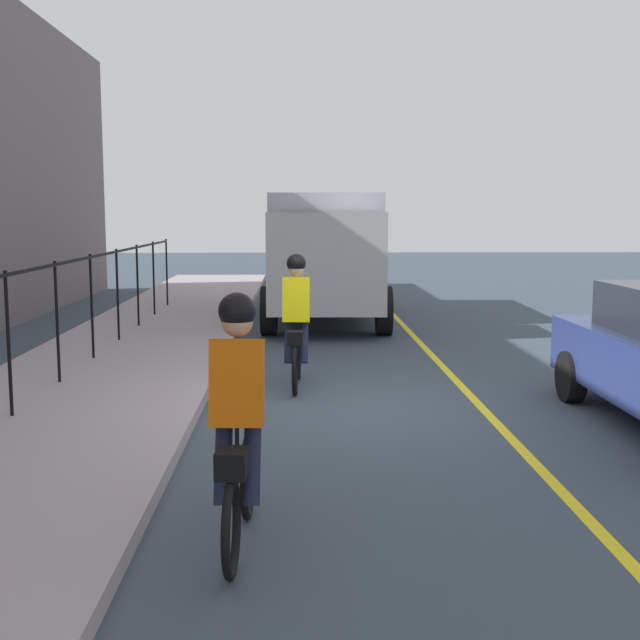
# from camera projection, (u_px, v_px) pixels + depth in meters

# --- Properties ---
(ground_plane) EXTENTS (80.00, 80.00, 0.00)m
(ground_plane) POSITION_uv_depth(u_px,v_px,m) (351.00, 409.00, 9.94)
(ground_plane) COLOR #36424E
(lane_line_centre) EXTENTS (36.00, 0.12, 0.01)m
(lane_line_centre) POSITION_uv_depth(u_px,v_px,m) (482.00, 408.00, 9.98)
(lane_line_centre) COLOR yellow
(lane_line_centre) RESTS_ON ground
(sidewalk) EXTENTS (40.00, 3.20, 0.15)m
(sidewalk) POSITION_uv_depth(u_px,v_px,m) (70.00, 405.00, 9.83)
(sidewalk) COLOR #9C8D92
(sidewalk) RESTS_ON ground
(iron_fence) EXTENTS (18.24, 0.04, 1.60)m
(iron_fence) POSITION_uv_depth(u_px,v_px,m) (56.00, 293.00, 10.65)
(iron_fence) COLOR black
(iron_fence) RESTS_ON sidewalk
(cyclist_lead) EXTENTS (1.71, 0.37, 1.83)m
(cyclist_lead) POSITION_uv_depth(u_px,v_px,m) (296.00, 322.00, 11.02)
(cyclist_lead) COLOR black
(cyclist_lead) RESTS_ON ground
(cyclist_follow) EXTENTS (1.71, 0.37, 1.83)m
(cyclist_follow) POSITION_uv_depth(u_px,v_px,m) (238.00, 424.00, 5.67)
(cyclist_follow) COLOR black
(cyclist_follow) RESTS_ON ground
(box_truck_background) EXTENTS (6.78, 2.71, 2.78)m
(box_truck_background) POSITION_uv_depth(u_px,v_px,m) (326.00, 250.00, 18.27)
(box_truck_background) COLOR #AEB0C0
(box_truck_background) RESTS_ON ground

